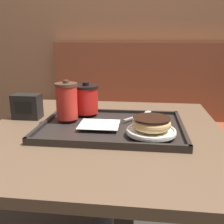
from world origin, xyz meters
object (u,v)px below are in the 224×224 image
at_px(coffee_cup_front, 67,101).
at_px(spoon, 144,114).
at_px(donut_chocolate_glazed, 151,123).
at_px(coffee_cup_rear, 86,99).
at_px(napkin_dispenser, 27,106).

bearing_deg(coffee_cup_front, spoon, 16.30).
bearing_deg(coffee_cup_front, donut_chocolate_glazed, -21.68).
distance_m(donut_chocolate_glazed, spoon, 0.21).
bearing_deg(coffee_cup_front, coffee_cup_rear, 57.94).
relative_size(coffee_cup_rear, napkin_dispenser, 1.13).
height_order(spoon, napkin_dispenser, napkin_dispenser).
bearing_deg(spoon, coffee_cup_rear, 128.35).
height_order(donut_chocolate_glazed, napkin_dispenser, napkin_dispenser).
relative_size(coffee_cup_front, coffee_cup_rear, 1.16).
xyz_separation_m(coffee_cup_rear, spoon, (0.23, -0.00, -0.05)).
height_order(donut_chocolate_glazed, spoon, donut_chocolate_glazed).
xyz_separation_m(donut_chocolate_glazed, napkin_dispenser, (-0.50, 0.18, -0.01)).
distance_m(coffee_cup_front, donut_chocolate_glazed, 0.34).
relative_size(coffee_cup_front, napkin_dispenser, 1.31).
bearing_deg(coffee_cup_rear, napkin_dispenser, -173.18).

